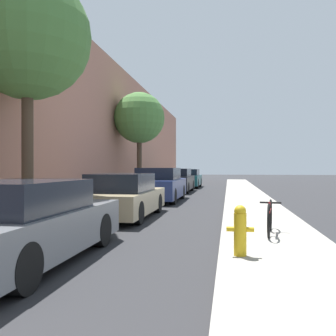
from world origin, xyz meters
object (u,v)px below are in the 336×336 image
(parked_car_teal, at_px, (188,179))
(street_tree_far, at_px, (139,118))
(parked_car_champagne, at_px, (123,197))
(bicycle, at_px, (270,217))
(fire_hydrant, at_px, (240,230))
(parked_car_grey, at_px, (24,224))
(parked_car_black, at_px, (177,181))
(street_tree_near, at_px, (27,37))
(parked_car_navy, at_px, (160,185))

(parked_car_teal, bearing_deg, street_tree_far, -103.70)
(parked_car_champagne, xyz_separation_m, bicycle, (3.84, -2.69, -0.15))
(fire_hydrant, bearing_deg, parked_car_teal, 98.46)
(parked_car_grey, bearing_deg, bicycle, 32.38)
(parked_car_champagne, bearing_deg, parked_car_black, 90.02)
(parked_car_champagne, bearing_deg, street_tree_near, -137.21)
(street_tree_near, relative_size, fire_hydrant, 8.12)
(parked_car_champagne, relative_size, street_tree_far, 0.77)
(parked_car_navy, distance_m, parked_car_black, 5.89)
(fire_hydrant, distance_m, bicycle, 2.02)
(parked_car_teal, distance_m, street_tree_near, 18.54)
(bicycle, bearing_deg, parked_car_grey, -139.37)
(parked_car_black, relative_size, fire_hydrant, 5.66)
(parked_car_champagne, relative_size, fire_hydrant, 5.43)
(parked_car_champagne, xyz_separation_m, parked_car_teal, (0.11, 16.18, 0.04))
(parked_car_grey, bearing_deg, street_tree_near, 119.74)
(parked_car_teal, distance_m, street_tree_far, 8.35)
(parked_car_teal, height_order, street_tree_near, street_tree_near)
(parked_car_grey, relative_size, street_tree_near, 0.67)
(parked_car_black, bearing_deg, street_tree_far, -125.61)
(parked_car_teal, xyz_separation_m, street_tree_near, (-2.05, -17.97, 4.07))
(parked_car_grey, xyz_separation_m, parked_car_champagne, (0.03, 5.14, 0.00))
(parked_car_champagne, height_order, street_tree_near, street_tree_near)
(parked_car_navy, xyz_separation_m, bicycle, (3.76, -7.94, -0.23))
(parked_car_navy, height_order, parked_car_black, parked_car_navy)
(street_tree_near, distance_m, bicycle, 7.23)
(parked_car_black, relative_size, street_tree_near, 0.70)
(parked_car_navy, distance_m, street_tree_far, 5.21)
(parked_car_navy, xyz_separation_m, parked_car_teal, (0.03, 10.92, -0.04))
(parked_car_black, distance_m, street_tree_far, 4.48)
(parked_car_teal, bearing_deg, parked_car_grey, -90.37)
(parked_car_navy, height_order, street_tree_near, street_tree_near)
(parked_car_navy, bearing_deg, street_tree_far, 116.67)
(parked_car_navy, height_order, bicycle, parked_car_navy)
(parked_car_black, bearing_deg, fire_hydrant, -78.50)
(parked_car_grey, height_order, parked_car_teal, parked_car_teal)
(bicycle, bearing_deg, street_tree_near, 179.48)
(street_tree_near, bearing_deg, parked_car_champagne, 42.79)
(street_tree_near, xyz_separation_m, street_tree_far, (0.25, 10.58, -0.63))
(street_tree_near, xyz_separation_m, bicycle, (5.78, -0.89, -4.26))
(parked_car_navy, xyz_separation_m, street_tree_far, (-1.77, 3.53, 3.40))
(parked_car_teal, relative_size, street_tree_near, 0.69)
(parked_car_black, bearing_deg, parked_car_champagne, -89.98)
(parked_car_champagne, xyz_separation_m, parked_car_navy, (0.08, 5.25, 0.08))
(parked_car_teal, distance_m, bicycle, 19.23)
(parked_car_teal, bearing_deg, parked_car_black, -91.29)
(street_tree_far, relative_size, bicycle, 3.34)
(parked_car_champagne, xyz_separation_m, parked_car_black, (-0.00, 11.14, 0.07))
(parked_car_grey, bearing_deg, parked_car_teal, 89.63)
(parked_car_navy, bearing_deg, fire_hydrant, -72.45)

